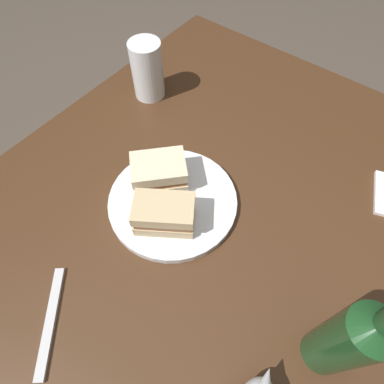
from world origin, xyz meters
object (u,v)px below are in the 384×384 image
Objects in this scene: cider_bottle at (350,340)px; sandwich_half_left at (159,173)px; fork at (50,321)px; plate at (173,201)px; sandwich_half_right at (164,214)px; pint_glass at (148,74)px.

sandwich_half_left is at bearing 77.87° from cider_bottle.
sandwich_half_left is 0.33m from fork.
plate is 0.06m from sandwich_half_left.
pint_glass is (0.27, 0.28, 0.02)m from sandwich_half_right.
sandwich_half_right is 0.45× the size of cider_bottle.
sandwich_half_left is 0.45× the size of cider_bottle.
sandwich_half_left is at bearing 146.33° from fork.
sandwich_half_right is at bearing 86.19° from cider_bottle.
sandwich_half_left reaches higher than sandwich_half_right.
pint_glass reaches higher than sandwich_half_left.
plate is 0.90× the size of cider_bottle.
pint_glass is 0.49× the size of cider_bottle.
pint_glass reaches higher than plate.
sandwich_half_right is 0.73× the size of fork.
sandwich_half_right is at bearing -134.00° from pint_glass.
cider_bottle is 1.61× the size of fork.
sandwich_half_left is 0.29m from pint_glass.
sandwich_half_left is at bearing 69.10° from plate.
pint_glass reaches higher than fork.
sandwich_half_right is at bearing -133.67° from sandwich_half_left.
pint_glass is (0.22, 0.26, 0.05)m from plate.
cider_bottle reaches higher than sandwich_half_left.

